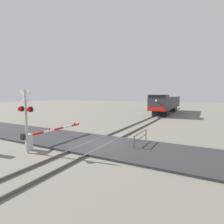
{
  "coord_description": "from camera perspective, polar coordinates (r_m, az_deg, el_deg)",
  "views": [
    {
      "loc": [
        6.99,
        -10.96,
        3.74
      ],
      "look_at": [
        -0.89,
        3.93,
        2.06
      ],
      "focal_mm": 28.67,
      "sensor_mm": 36.0,
      "label": 1
    }
  ],
  "objects": [
    {
      "name": "rail_track_right",
      "position": [
        13.15,
        -1.84,
        -10.5
      ],
      "size": [
        0.08,
        80.0,
        0.15
      ],
      "primitive_type": "cube",
      "color": "#59544C",
      "rests_on": "ground_plane"
    },
    {
      "name": "rail_track_left",
      "position": [
        13.89,
        -7.07,
        -9.66
      ],
      "size": [
        0.08,
        80.0,
        0.15
      ],
      "primitive_type": "cube",
      "color": "#59544C",
      "rests_on": "ground_plane"
    },
    {
      "name": "ground_plane",
      "position": [
        13.53,
        -4.53,
        -10.39
      ],
      "size": [
        160.0,
        160.0,
        0.0
      ],
      "primitive_type": "plane",
      "color": "slate"
    },
    {
      "name": "road_surface",
      "position": [
        13.51,
        -4.53,
        -10.1
      ],
      "size": [
        36.0,
        4.92,
        0.14
      ],
      "primitive_type": "cube",
      "color": "#2D2D30",
      "rests_on": "ground_plane"
    },
    {
      "name": "guard_railing",
      "position": [
        13.47,
        9.07,
        -7.77
      ],
      "size": [
        0.08,
        2.77,
        0.95
      ],
      "color": "#4C4742",
      "rests_on": "ground_plane"
    },
    {
      "name": "locomotive",
      "position": [
        36.51,
        16.85,
        2.62
      ],
      "size": [
        2.92,
        15.91,
        3.68
      ],
      "color": "black",
      "rests_on": "ground_plane"
    },
    {
      "name": "crossing_gate",
      "position": [
        13.85,
        -22.37,
        -7.25
      ],
      "size": [
        0.36,
        5.85,
        1.19
      ],
      "color": "silver",
      "rests_on": "ground_plane"
    },
    {
      "name": "crossing_signal",
      "position": [
        12.4,
        -25.83,
        -0.57
      ],
      "size": [
        1.18,
        0.33,
        4.04
      ],
      "color": "#ADADB2",
      "rests_on": "ground_plane"
    }
  ]
}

